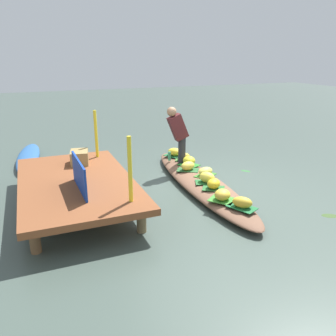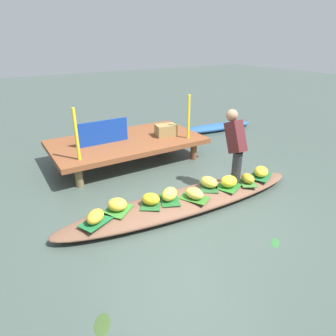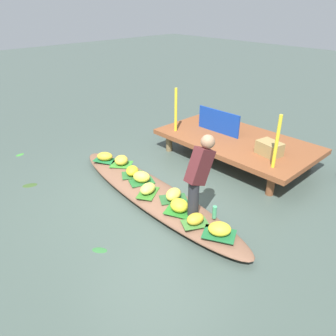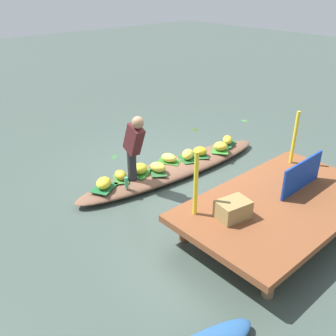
{
  "view_description": "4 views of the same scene",
  "coord_description": "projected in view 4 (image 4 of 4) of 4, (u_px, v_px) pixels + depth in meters",
  "views": [
    {
      "loc": [
        -5.53,
        2.93,
        2.45
      ],
      "look_at": [
        0.47,
        0.48,
        0.3
      ],
      "focal_mm": 36.8,
      "sensor_mm": 36.0,
      "label": 1
    },
    {
      "loc": [
        -2.4,
        -3.33,
        2.49
      ],
      "look_at": [
        0.06,
        0.67,
        0.41
      ],
      "focal_mm": 31.43,
      "sensor_mm": 36.0,
      "label": 2
    },
    {
      "loc": [
        3.64,
        -3.09,
        3.1
      ],
      "look_at": [
        -0.02,
        0.38,
        0.46
      ],
      "focal_mm": 35.18,
      "sensor_mm": 36.0,
      "label": 3
    },
    {
      "loc": [
        4.35,
        4.69,
        3.39
      ],
      "look_at": [
        0.42,
        0.26,
        0.35
      ],
      "focal_mm": 39.89,
      "sensor_mm": 36.0,
      "label": 4
    }
  ],
  "objects": [
    {
      "name": "drifting_plant_1",
      "position": [
        244.0,
        121.0,
        9.86
      ],
      "size": [
        0.14,
        0.2,
        0.01
      ],
      "primitive_type": "ellipsoid",
      "rotation": [
        0.0,
        0.0,
        1.74
      ],
      "color": "#3B8C31",
      "rests_on": "ground"
    },
    {
      "name": "leaf_mat_8",
      "position": [
        169.0,
        161.0,
        7.21
      ],
      "size": [
        0.45,
        0.51,
        0.01
      ],
      "primitive_type": "cube",
      "rotation": [
        0.0,
        0.0,
        2.09
      ],
      "color": "#347124",
      "rests_on": "vendor_boat"
    },
    {
      "name": "railing_post_west",
      "position": [
        295.0,
        138.0,
        6.37
      ],
      "size": [
        0.06,
        0.06,
        0.94
      ],
      "primitive_type": "cylinder",
      "color": "yellow",
      "rests_on": "dock_platform"
    },
    {
      "name": "leaf_mat_1",
      "position": [
        227.0,
        143.0,
        7.99
      ],
      "size": [
        0.5,
        0.42,
        0.01
      ],
      "primitive_type": "cube",
      "rotation": [
        0.0,
        0.0,
        0.43
      ],
      "color": "#1C6733",
      "rests_on": "vendor_boat"
    },
    {
      "name": "canal_water",
      "position": [
        175.0,
        173.0,
        7.24
      ],
      "size": [
        40.0,
        40.0,
        0.0
      ],
      "primitive_type": "plane",
      "color": "#404F47",
      "rests_on": "ground"
    },
    {
      "name": "banana_bunch_4",
      "position": [
        188.0,
        154.0,
        7.27
      ],
      "size": [
        0.37,
        0.34,
        0.2
      ],
      "primitive_type": "ellipsoid",
      "rotation": [
        0.0,
        0.0,
        0.55
      ],
      "color": "#F9DE48",
      "rests_on": "vendor_boat"
    },
    {
      "name": "vendor_person",
      "position": [
        134.0,
        144.0,
        6.23
      ],
      "size": [
        0.21,
        0.47,
        1.22
      ],
      "color": "#28282D",
      "rests_on": "vendor_boat"
    },
    {
      "name": "water_bottle",
      "position": [
        126.0,
        182.0,
        6.29
      ],
      "size": [
        0.06,
        0.06,
        0.2
      ],
      "primitive_type": "cylinder",
      "color": "#46A770",
      "rests_on": "vendor_boat"
    },
    {
      "name": "leaf_mat_4",
      "position": [
        188.0,
        159.0,
        7.32
      ],
      "size": [
        0.41,
        0.49,
        0.01
      ],
      "primitive_type": "cube",
      "rotation": [
        0.0,
        0.0,
        1.18
      ],
      "color": "#205E29",
      "rests_on": "vendor_boat"
    },
    {
      "name": "vendor_boat",
      "position": [
        175.0,
        168.0,
        7.2
      ],
      "size": [
        4.25,
        1.04,
        0.2
      ],
      "primitive_type": "ellipsoid",
      "rotation": [
        0.0,
        0.0,
        -0.06
      ],
      "color": "brown",
      "rests_on": "ground"
    },
    {
      "name": "leaf_mat_0",
      "position": [
        200.0,
        155.0,
        7.48
      ],
      "size": [
        0.45,
        0.47,
        0.01
      ],
      "primitive_type": "cube",
      "rotation": [
        0.0,
        0.0,
        0.99
      ],
      "color": "#27602B",
      "rests_on": "vendor_boat"
    },
    {
      "name": "banana_bunch_3",
      "position": [
        104.0,
        183.0,
        6.28
      ],
      "size": [
        0.4,
        0.39,
        0.18
      ],
      "primitive_type": "ellipsoid",
      "rotation": [
        0.0,
        0.0,
        0.71
      ],
      "color": "yellow",
      "rests_on": "vendor_boat"
    },
    {
      "name": "banana_bunch_8",
      "position": [
        169.0,
        158.0,
        7.18
      ],
      "size": [
        0.29,
        0.36,
        0.16
      ],
      "primitive_type": "ellipsoid",
      "rotation": [
        0.0,
        0.0,
        1.85
      ],
      "color": "#E5D651",
      "rests_on": "vendor_boat"
    },
    {
      "name": "produce_crate",
      "position": [
        233.0,
        209.0,
        5.04
      ],
      "size": [
        0.49,
        0.39,
        0.25
      ],
      "primitive_type": "cube",
      "rotation": [
        0.0,
        0.0,
        -0.18
      ],
      "color": "olive",
      "rests_on": "dock_platform"
    },
    {
      "name": "drifting_plant_0",
      "position": [
        195.0,
        130.0,
        9.26
      ],
      "size": [
        0.25,
        0.3,
        0.01
      ],
      "primitive_type": "ellipsoid",
      "rotation": [
        0.0,
        0.0,
        1.11
      ],
      "color": "#355023",
      "rests_on": "ground"
    },
    {
      "name": "banana_bunch_2",
      "position": [
        121.0,
        175.0,
        6.56
      ],
      "size": [
        0.24,
        0.3,
        0.16
      ],
      "primitive_type": "ellipsoid",
      "rotation": [
        0.0,
        0.0,
        4.53
      ],
      "color": "gold",
      "rests_on": "vendor_boat"
    },
    {
      "name": "dock_platform",
      "position": [
        281.0,
        204.0,
        5.5
      ],
      "size": [
        3.2,
        1.8,
        0.47
      ],
      "color": "brown",
      "rests_on": "ground"
    },
    {
      "name": "leaf_mat_3",
      "position": [
        104.0,
        187.0,
        6.32
      ],
      "size": [
        0.54,
        0.49,
        0.01
      ],
      "primitive_type": "cube",
      "rotation": [
        0.0,
        0.0,
        0.49
      ],
      "color": "#1D6333",
      "rests_on": "vendor_boat"
    },
    {
      "name": "banana_bunch_0",
      "position": [
        200.0,
        151.0,
        7.44
      ],
      "size": [
        0.34,
        0.35,
        0.17
      ],
      "primitive_type": "ellipsoid",
      "rotation": [
        0.0,
        0.0,
        2.3
      ],
      "color": "yellow",
      "rests_on": "vendor_boat"
    },
    {
      "name": "leaf_mat_5",
      "position": [
        158.0,
        171.0,
        6.85
      ],
      "size": [
        0.47,
        0.51,
        0.01
      ],
      "primitive_type": "cube",
      "rotation": [
        0.0,
        0.0,
        1.0
      ],
      "color": "#27592B",
      "rests_on": "vendor_boat"
    },
    {
      "name": "market_banner",
      "position": [
        302.0,
        175.0,
        5.66
      ],
      "size": [
        1.05,
        0.05,
        0.49
      ],
      "primitive_type": "cube",
      "rotation": [
        0.0,
        0.0,
        0.02
      ],
      "color": "#13399C",
      "rests_on": "dock_platform"
    },
    {
      "name": "leaf_mat_7",
      "position": [
        220.0,
        150.0,
        7.69
      ],
      "size": [
        0.52,
        0.51,
        0.01
      ],
      "primitive_type": "cube",
      "rotation": [
        0.0,
        0.0,
        0.67
      ],
      "color": "#37822B",
      "rests_on": "vendor_boat"
    },
    {
      "name": "leaf_mat_6",
      "position": [
        140.0,
        173.0,
        6.78
      ],
      "size": [
        0.5,
        0.47,
        0.01
      ],
      "primitive_type": "cube",
      "rotation": [
        0.0,
        0.0,
        0.42
      ],
      "color": "#277325",
      "rests_on": "vendor_boat"
    },
    {
      "name": "drifting_plant_2",
      "position": [
        115.0,
        157.0,
        7.88
      ],
      "size": [
        0.24,
        0.22,
        0.01
      ],
      "primitive_type": "ellipsoid",
      "rotation": [
        0.0,
        0.0,
        0.63
      ],
      "color": "#2E6932",
      "rests_on": "ground"
    },
    {
      "name": "banana_bunch_7",
      "position": [
        221.0,
        146.0,
        7.65
      ],
      "size": [
        0.38,
        0.38,
        0.18
      ],
      "primitive_type": "ellipsoid",
      "rotation": [
        0.0,
        0.0,
        2.34
      ],
      "color": "gold",
      "rests_on": "vendor_boat"
    },
    {
      "name": "banana_bunch_6",
      "position": [
        140.0,
        169.0,
        6.74
      ],
      "size": [
        0.3,
        0.28,
        0.19
      ],
      "primitive_type": "ellipsoid",
      "rotation": [
        0.0,
        0.0,
        0.07
      ],
      "color": "yellow",
      "rests_on": "vendor_boat"
    },
    {
      "name": "banana_bunch_5",
      "position": [
        158.0,
        167.0,
        6.81
      ],
      "size": [
        0.3,
        0.36,
        0.18
      ],
      "primitive_type": "ellipsoid",
      "rotation": [
        0.0,
        0.0,
        1.88
      ],
      "color": "yellow",
      "rests_on": "vendor_boat"
    },
    {
      "name": "leaf_mat_2",
      "position": [
        121.0,
        179.0,
        6.6
      ],
      "size": [
        0.4,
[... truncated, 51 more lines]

